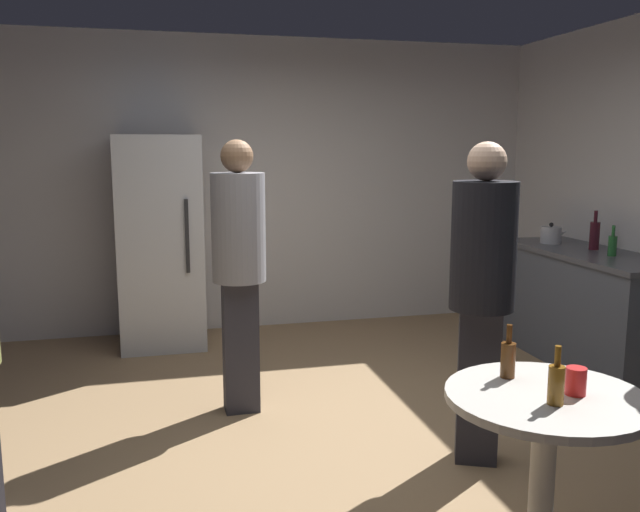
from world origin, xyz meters
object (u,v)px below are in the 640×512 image
at_px(beer_bottle_on_counter, 612,245).
at_px(foreground_table, 546,419).
at_px(beer_bottle_amber, 556,383).
at_px(refrigerator, 160,242).
at_px(person_in_gray_shirt, 239,255).
at_px(kettle, 551,235).
at_px(wine_bottle_on_counter, 595,235).
at_px(beer_bottle_brown, 508,358).
at_px(person_in_black_shirt, 482,279).
at_px(plastic_cup_red, 576,381).

distance_m(beer_bottle_on_counter, foreground_table, 2.72).
bearing_deg(beer_bottle_on_counter, beer_bottle_amber, -131.36).
relative_size(refrigerator, person_in_gray_shirt, 1.03).
distance_m(kettle, wine_bottle_on_counter, 0.42).
distance_m(kettle, foreground_table, 3.23).
xyz_separation_m(beer_bottle_amber, person_in_gray_shirt, (-0.95, 2.02, 0.21)).
bearing_deg(beer_bottle_brown, refrigerator, 112.66).
bearing_deg(person_in_black_shirt, wine_bottle_on_counter, 153.63).
distance_m(wine_bottle_on_counter, plastic_cup_red, 2.94).
bearing_deg(person_in_gray_shirt, refrigerator, -164.64).
bearing_deg(beer_bottle_amber, kettle, 57.44).
bearing_deg(plastic_cup_red, person_in_gray_shirt, 119.03).
height_order(refrigerator, beer_bottle_on_counter, refrigerator).
bearing_deg(beer_bottle_on_counter, person_in_gray_shirt, -178.44).
bearing_deg(kettle, beer_bottle_amber, -122.56).
relative_size(foreground_table, beer_bottle_amber, 3.48).
distance_m(foreground_table, person_in_gray_shirt, 2.19).
relative_size(kettle, foreground_table, 0.30).
bearing_deg(person_in_gray_shirt, plastic_cup_red, 28.32).
distance_m(refrigerator, kettle, 3.31).
bearing_deg(kettle, refrigerator, 165.01).
relative_size(foreground_table, person_in_black_shirt, 0.46).
relative_size(refrigerator, beer_bottle_amber, 7.83).
distance_m(beer_bottle_brown, person_in_black_shirt, 0.76).
xyz_separation_m(refrigerator, beer_bottle_amber, (1.42, -3.65, -0.08)).
height_order(foreground_table, beer_bottle_brown, beer_bottle_brown).
xyz_separation_m(wine_bottle_on_counter, beer_bottle_brown, (-1.93, -2.08, -0.20)).
xyz_separation_m(beer_bottle_brown, person_in_black_shirt, (0.23, 0.69, 0.20)).
distance_m(wine_bottle_on_counter, person_in_black_shirt, 2.19).
relative_size(wine_bottle_on_counter, beer_bottle_brown, 1.35).
bearing_deg(beer_bottle_on_counter, wine_bottle_on_counter, 77.79).
distance_m(refrigerator, beer_bottle_brown, 3.62).
xyz_separation_m(wine_bottle_on_counter, plastic_cup_red, (-1.77, -2.33, -0.23)).
distance_m(wine_bottle_on_counter, beer_bottle_on_counter, 0.31).
height_order(kettle, beer_bottle_brown, kettle).
relative_size(beer_bottle_brown, person_in_gray_shirt, 0.13).
distance_m(kettle, plastic_cup_red, 3.19).
bearing_deg(kettle, beer_bottle_on_counter, -84.94).
relative_size(refrigerator, wine_bottle_on_counter, 5.81).
bearing_deg(wine_bottle_on_counter, beer_bottle_amber, -128.56).
distance_m(person_in_gray_shirt, person_in_black_shirt, 1.54).
xyz_separation_m(kettle, wine_bottle_on_counter, (0.13, -0.40, 0.05)).
bearing_deg(plastic_cup_red, refrigerator, 113.44).
xyz_separation_m(plastic_cup_red, person_in_gray_shirt, (-1.08, 1.95, 0.24)).
height_order(wine_bottle_on_counter, beer_bottle_amber, wine_bottle_on_counter).
height_order(refrigerator, person_in_black_shirt, refrigerator).
bearing_deg(kettle, beer_bottle_brown, -126.08).
distance_m(beer_bottle_on_counter, plastic_cup_red, 2.66).
height_order(refrigerator, wine_bottle_on_counter, refrigerator).
bearing_deg(beer_bottle_on_counter, beer_bottle_brown, -136.35).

